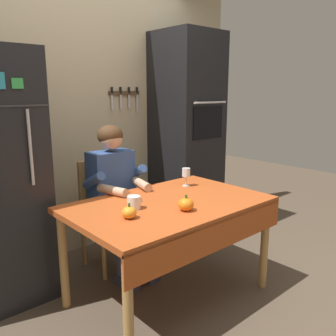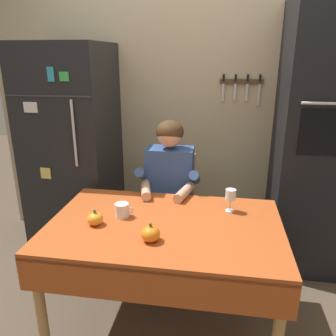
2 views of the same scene
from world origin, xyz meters
The scene contains 11 objects.
ground_plane centered at (0.00, 0.00, 0.00)m, with size 10.00×10.00×0.00m, color brown.
back_wall_assembly centered at (0.05, 1.35, 1.30)m, with size 3.70×0.13×2.60m.
refrigerator centered at (-0.95, 0.96, 0.90)m, with size 0.68×0.71×1.80m.
wall_oven centered at (1.05, 1.00, 1.05)m, with size 0.60×0.64×2.10m.
dining_table centered at (0.00, 0.08, 0.66)m, with size 1.40×0.90×0.74m.
chair_behind_person centered at (-0.07, 0.87, 0.51)m, with size 0.40×0.40×0.93m.
seated_person centered at (-0.07, 0.68, 0.74)m, with size 0.47×0.55×1.25m.
coffee_mug centered at (-0.28, 0.14, 0.78)m, with size 0.12×0.09×0.09m.
wine_glass centered at (0.39, 0.33, 0.85)m, with size 0.07×0.07×0.15m.
pumpkin_large centered at (-0.40, 0.01, 0.78)m, with size 0.09×0.09×0.10m.
pumpkin_medium centered at (-0.04, -0.11, 0.78)m, with size 0.10×0.10×0.11m.
Camera 2 is at (0.30, -1.68, 1.70)m, focal length 35.82 mm.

